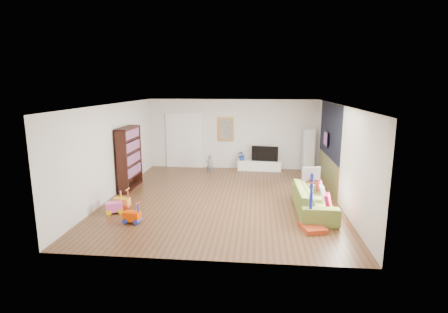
# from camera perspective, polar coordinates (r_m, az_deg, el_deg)

# --- Properties ---
(floor) EXTENTS (6.50, 7.50, 0.00)m
(floor) POSITION_cam_1_polar(r_m,az_deg,el_deg) (10.29, -0.22, -6.73)
(floor) COLOR brown
(floor) RESTS_ON ground
(ceiling) EXTENTS (6.50, 7.50, 0.00)m
(ceiling) POSITION_cam_1_polar(r_m,az_deg,el_deg) (9.78, -0.23, 8.45)
(ceiling) COLOR white
(ceiling) RESTS_ON ground
(wall_back) EXTENTS (6.50, 0.00, 2.70)m
(wall_back) POSITION_cam_1_polar(r_m,az_deg,el_deg) (13.63, 1.36, 3.65)
(wall_back) COLOR silver
(wall_back) RESTS_ON ground
(wall_front) EXTENTS (6.50, 0.00, 2.70)m
(wall_front) POSITION_cam_1_polar(r_m,az_deg,el_deg) (6.34, -3.63, -5.78)
(wall_front) COLOR white
(wall_front) RESTS_ON ground
(wall_left) EXTENTS (0.00, 7.50, 2.70)m
(wall_left) POSITION_cam_1_polar(r_m,az_deg,el_deg) (10.76, -17.71, 0.95)
(wall_left) COLOR silver
(wall_left) RESTS_ON ground
(wall_right) EXTENTS (0.00, 7.50, 2.70)m
(wall_right) POSITION_cam_1_polar(r_m,az_deg,el_deg) (10.16, 18.34, 0.30)
(wall_right) COLOR silver
(wall_right) RESTS_ON ground
(navy_accent) EXTENTS (0.01, 3.20, 1.70)m
(navy_accent) POSITION_cam_1_polar(r_m,az_deg,el_deg) (11.43, 16.91, 4.13)
(navy_accent) COLOR black
(navy_accent) RESTS_ON wall_right
(olive_wainscot) EXTENTS (0.01, 3.20, 1.00)m
(olive_wainscot) POSITION_cam_1_polar(r_m,az_deg,el_deg) (11.67, 16.52, -2.45)
(olive_wainscot) COLOR brown
(olive_wainscot) RESTS_ON wall_right
(doorway) EXTENTS (1.45, 0.06, 2.10)m
(doorway) POSITION_cam_1_polar(r_m,az_deg,el_deg) (13.91, -6.50, 2.49)
(doorway) COLOR white
(doorway) RESTS_ON ground
(painting_back) EXTENTS (0.62, 0.06, 0.92)m
(painting_back) POSITION_cam_1_polar(r_m,az_deg,el_deg) (13.59, 0.29, 4.48)
(painting_back) COLOR gold
(painting_back) RESTS_ON wall_back
(artwork_right) EXTENTS (0.04, 0.56, 0.46)m
(artwork_right) POSITION_cam_1_polar(r_m,az_deg,el_deg) (11.65, 16.32, 2.81)
(artwork_right) COLOR #7F3F8C
(artwork_right) RESTS_ON wall_right
(media_console) EXTENTS (1.67, 0.48, 0.39)m
(media_console) POSITION_cam_1_polar(r_m,az_deg,el_deg) (13.53, 5.80, -1.46)
(media_console) COLOR white
(media_console) RESTS_ON ground
(tall_cabinet) EXTENTS (0.40, 0.40, 1.65)m
(tall_cabinet) POSITION_cam_1_polar(r_m,az_deg,el_deg) (13.32, 13.60, 0.85)
(tall_cabinet) COLOR silver
(tall_cabinet) RESTS_ON ground
(bookshelf) EXTENTS (0.35, 1.34, 1.96)m
(bookshelf) POSITION_cam_1_polar(r_m,az_deg,el_deg) (11.37, -15.22, -0.27)
(bookshelf) COLOR black
(bookshelf) RESTS_ON ground
(sofa) EXTENTS (0.91, 2.26, 0.66)m
(sofa) POSITION_cam_1_polar(r_m,az_deg,el_deg) (9.38, 14.43, -6.86)
(sofa) COLOR olive
(sofa) RESTS_ON ground
(basketball_hoop) EXTENTS (0.63, 0.71, 1.43)m
(basketball_hoop) POSITION_cam_1_polar(r_m,az_deg,el_deg) (8.11, 14.51, -6.89)
(basketball_hoop) COLOR #AE391C
(basketball_hoop) RESTS_ON ground
(ride_on_yellow) EXTENTS (0.42, 0.26, 0.55)m
(ride_on_yellow) POSITION_cam_1_polar(r_m,az_deg,el_deg) (9.73, -16.37, -6.62)
(ride_on_yellow) COLOR gold
(ride_on_yellow) RESTS_ON ground
(ride_on_orange) EXTENTS (0.42, 0.29, 0.52)m
(ride_on_orange) POSITION_cam_1_polar(r_m,az_deg,el_deg) (8.69, -14.82, -8.84)
(ride_on_orange) COLOR #F54400
(ride_on_orange) RESTS_ON ground
(ride_on_pink) EXTENTS (0.48, 0.40, 0.55)m
(ride_on_pink) POSITION_cam_1_polar(r_m,az_deg,el_deg) (9.44, -17.51, -7.26)
(ride_on_pink) COLOR #F35ABB
(ride_on_pink) RESTS_ON ground
(child) EXTENTS (0.30, 0.24, 0.74)m
(child) POSITION_cam_1_polar(r_m,az_deg,el_deg) (12.85, -2.36, -1.30)
(child) COLOR slate
(child) RESTS_ON ground
(tv) EXTENTS (1.02, 0.26, 0.58)m
(tv) POSITION_cam_1_polar(r_m,az_deg,el_deg) (13.43, 6.73, 0.54)
(tv) COLOR black
(tv) RESTS_ON media_console
(vase_plant) EXTENTS (0.43, 0.40, 0.41)m
(vase_plant) POSITION_cam_1_polar(r_m,az_deg,el_deg) (13.47, 3.00, 0.26)
(vase_plant) COLOR #203C9B
(vase_plant) RESTS_ON media_console
(pillow_left) EXTENTS (0.19, 0.35, 0.34)m
(pillow_left) POSITION_cam_1_polar(r_m,az_deg,el_deg) (8.76, 16.62, -7.00)
(pillow_left) COLOR #C01035
(pillow_left) RESTS_ON sofa
(pillow_center) EXTENTS (0.10, 0.35, 0.35)m
(pillow_center) POSITION_cam_1_polar(r_m,az_deg,el_deg) (9.37, 15.86, -5.73)
(pillow_center) COLOR silver
(pillow_center) RESTS_ON sofa
(pillow_right) EXTENTS (0.15, 0.38, 0.37)m
(pillow_right) POSITION_cam_1_polar(r_m,az_deg,el_deg) (10.01, 15.29, -4.59)
(pillow_right) COLOR #B92243
(pillow_right) RESTS_ON sofa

